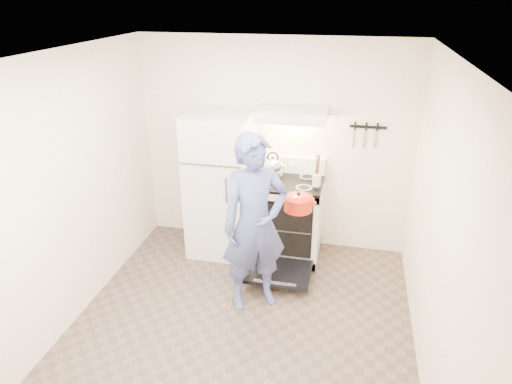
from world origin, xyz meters
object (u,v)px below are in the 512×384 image
stove_body (288,220)px  tea_kettle (273,165)px  refrigerator (220,184)px  person (255,224)px  dutch_oven (298,204)px

stove_body → tea_kettle: (-0.21, 0.08, 0.64)m
refrigerator → person: bearing=-56.8°
tea_kettle → dutch_oven: bearing=-60.1°
tea_kettle → person: (0.03, -1.07, -0.21)m
refrigerator → stove_body: (0.81, 0.02, -0.39)m
stove_body → dutch_oven: (0.18, -0.59, 0.50)m
stove_body → person: person is taller
dutch_oven → stove_body: bearing=107.1°
dutch_oven → tea_kettle: bearing=119.9°
stove_body → person: 1.09m
tea_kettle → dutch_oven: (0.39, -0.67, -0.14)m
refrigerator → tea_kettle: (0.60, 0.11, 0.25)m
refrigerator → person: size_ratio=0.95×
stove_body → dutch_oven: size_ratio=2.56×
refrigerator → stove_body: 0.90m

